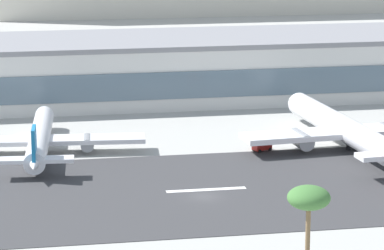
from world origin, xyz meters
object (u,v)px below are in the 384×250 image
(airliner_blue_tail_gate_0, at_px, (39,140))
(palm_tree_1, at_px, (309,200))
(airliner_red_tail_gate_1, at_px, (348,131))
(service_baggage_tug_0, at_px, (262,145))
(terminal_building, at_px, (165,68))

(airliner_blue_tail_gate_0, relative_size, palm_tree_1, 3.19)
(airliner_red_tail_gate_1, height_order, palm_tree_1, palm_tree_1)
(airliner_red_tail_gate_1, xyz_separation_m, service_baggage_tug_0, (-14.63, 1.83, -2.18))
(airliner_red_tail_gate_1, height_order, service_baggage_tug_0, airliner_red_tail_gate_1)
(terminal_building, relative_size, service_baggage_tug_0, 53.10)
(terminal_building, xyz_separation_m, palm_tree_1, (-0.52, -106.72, 4.04))
(service_baggage_tug_0, bearing_deg, airliner_red_tail_gate_1, -31.77)
(palm_tree_1, bearing_deg, airliner_red_tail_gate_1, 67.18)
(terminal_building, height_order, service_baggage_tug_0, terminal_building)
(airliner_blue_tail_gate_0, relative_size, airliner_red_tail_gate_1, 0.80)
(palm_tree_1, bearing_deg, airliner_blue_tail_gate_0, 112.94)
(airliner_blue_tail_gate_0, relative_size, service_baggage_tug_0, 10.84)
(airliner_red_tail_gate_1, bearing_deg, service_baggage_tug_0, 77.58)
(terminal_building, height_order, airliner_red_tail_gate_1, terminal_building)
(airliner_red_tail_gate_1, distance_m, palm_tree_1, 63.80)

